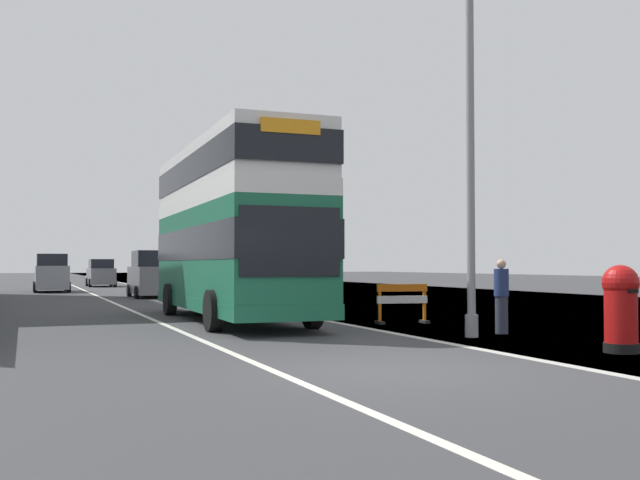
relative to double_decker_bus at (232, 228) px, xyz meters
The scene contains 9 objects.
ground 10.68m from the double_decker_bus, 89.03° to the right, with size 140.00×280.00×0.10m.
double_decker_bus is the anchor object (origin of this frame).
lamppost_foreground 7.71m from the double_decker_bus, 61.18° to the right, with size 0.29×0.70×8.67m.
red_pillar_postbox 11.19m from the double_decker_bus, 65.65° to the right, with size 0.65×0.65×1.59m.
roadworks_barrier 5.26m from the double_decker_bus, 34.58° to the right, with size 1.47×0.60×1.07m.
car_oncoming_near 16.17m from the double_decker_bus, 89.04° to the left, with size 1.90×4.36×2.28m.
car_receding_mid 25.88m from the double_decker_bus, 98.88° to the left, with size 1.99×4.56×2.22m.
car_receding_far 35.42m from the double_decker_bus, 90.44° to the left, with size 1.92×4.23×1.99m.
pedestrian_at_kerb 8.01m from the double_decker_bus, 52.64° to the right, with size 0.34×0.34×1.72m.
Camera 1 is at (-5.06, -10.03, 1.60)m, focal length 41.36 mm.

